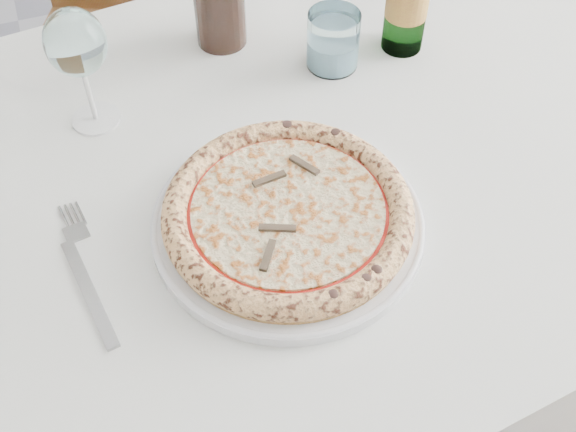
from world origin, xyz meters
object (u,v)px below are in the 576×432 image
(plate, at_px, (288,222))
(wine_glass, at_px, (76,46))
(tumbler, at_px, (333,43))
(chair_far, at_px, (128,7))
(dining_table, at_px, (263,216))
(pizza, at_px, (288,212))

(plate, distance_m, wine_glass, 0.32)
(wine_glass, height_order, tumbler, wine_glass)
(wine_glass, bearing_deg, tumbler, 0.72)
(chair_far, height_order, wine_glass, chair_far)
(plate, relative_size, wine_glass, 1.88)
(dining_table, distance_m, chair_far, 0.73)
(chair_far, xyz_separation_m, pizza, (0.05, -0.82, 0.25))
(pizza, bearing_deg, plate, -19.36)
(dining_table, height_order, wine_glass, wine_glass)
(pizza, bearing_deg, tumbler, 58.57)
(dining_table, relative_size, pizza, 5.19)
(dining_table, relative_size, chair_far, 1.56)
(plate, distance_m, tumbler, 0.30)
(chair_far, bearing_deg, pizza, -86.24)
(dining_table, xyz_separation_m, chair_far, (-0.05, 0.72, -0.13))
(plate, bearing_deg, pizza, 160.64)
(wine_glass, distance_m, tumbler, 0.34)
(wine_glass, bearing_deg, chair_far, 78.15)
(pizza, bearing_deg, chair_far, 93.76)
(pizza, xyz_separation_m, wine_glass, (-0.17, 0.25, 0.09))
(tumbler, bearing_deg, wine_glass, -179.28)
(tumbler, bearing_deg, pizza, -121.43)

